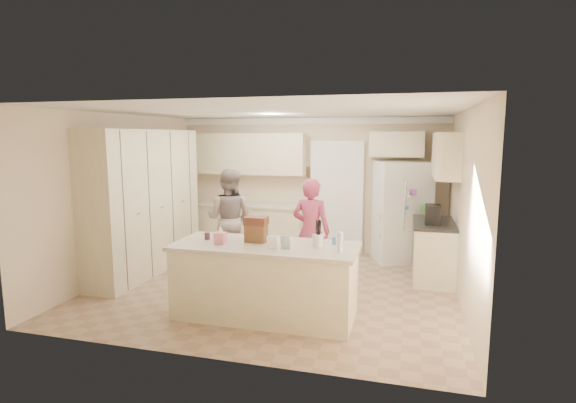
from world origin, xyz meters
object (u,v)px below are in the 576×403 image
(dollhouse_body, at_px, (256,233))
(tissue_box, at_px, (220,238))
(coffee_maker, at_px, (433,214))
(island_base, at_px, (265,282))
(teen_boy, at_px, (229,219))
(refrigerator, at_px, (402,212))
(utensil_crock, at_px, (318,241))
(teen_girl, at_px, (311,231))

(dollhouse_body, bearing_deg, tissue_box, -153.43)
(coffee_maker, xyz_separation_m, island_base, (-2.05, -1.90, -0.63))
(island_base, height_order, teen_boy, teen_boy)
(refrigerator, relative_size, coffee_maker, 6.00)
(utensil_crock, distance_m, tissue_box, 1.21)
(tissue_box, bearing_deg, teen_girl, 61.58)
(utensil_crock, height_order, tissue_box, utensil_crock)
(island_base, distance_m, teen_girl, 1.49)
(teen_boy, bearing_deg, island_base, 122.82)
(dollhouse_body, distance_m, teen_girl, 1.40)
(coffee_maker, height_order, dollhouse_body, coffee_maker)
(island_base, bearing_deg, utensil_crock, 4.40)
(teen_girl, bearing_deg, teen_boy, -9.83)
(dollhouse_body, height_order, teen_girl, teen_girl)
(refrigerator, relative_size, teen_girl, 1.11)
(coffee_maker, height_order, teen_girl, teen_girl)
(dollhouse_body, bearing_deg, teen_boy, 122.01)
(utensil_crock, distance_m, teen_girl, 1.43)
(teen_boy, bearing_deg, dollhouse_body, 120.92)
(dollhouse_body, height_order, teen_boy, teen_boy)
(refrigerator, height_order, coffee_maker, refrigerator)
(tissue_box, bearing_deg, dollhouse_body, 26.57)
(coffee_maker, bearing_deg, utensil_crock, -127.12)
(teen_girl, bearing_deg, refrigerator, -121.96)
(tissue_box, bearing_deg, teen_boy, 109.70)
(utensil_crock, xyz_separation_m, teen_boy, (-1.90, 1.82, -0.15))
(island_base, bearing_deg, dollhouse_body, 146.31)
(tissue_box, xyz_separation_m, teen_girl, (0.82, 1.52, -0.18))
(utensil_crock, height_order, dollhouse_body, dollhouse_body)
(teen_girl, bearing_deg, dollhouse_body, 78.87)
(teen_boy, height_order, teen_girl, teen_boy)
(refrigerator, relative_size, tissue_box, 12.86)
(teen_boy, relative_size, teen_girl, 1.05)
(dollhouse_body, bearing_deg, refrigerator, 59.69)
(coffee_maker, height_order, teen_boy, teen_boy)
(tissue_box, bearing_deg, utensil_crock, 7.13)
(teen_boy, bearing_deg, utensil_crock, 135.27)
(tissue_box, distance_m, teen_girl, 1.73)
(island_base, height_order, utensil_crock, utensil_crock)
(island_base, distance_m, tissue_box, 0.79)
(utensil_crock, height_order, teen_girl, teen_girl)
(refrigerator, bearing_deg, coffee_maker, -88.93)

